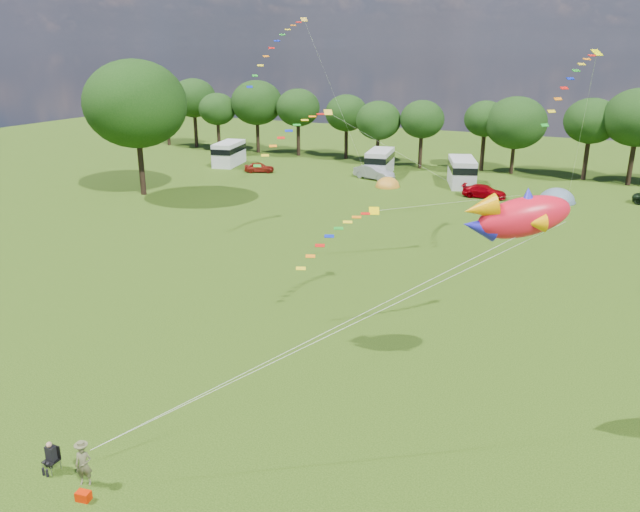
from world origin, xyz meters
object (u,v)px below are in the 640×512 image
at_px(campervan_a, 229,153).
at_px(campervan_c, 462,171).
at_px(kite_flyer, 84,465).
at_px(fish_kite, 515,217).
at_px(car_b, 374,172).
at_px(car_c, 484,191).
at_px(car_a, 259,167).
at_px(tent_greyblue, 556,202).
at_px(tent_orange, 387,187).
at_px(campervan_b, 380,161).
at_px(camp_chair, 51,453).
at_px(big_tree, 136,104).

distance_m(campervan_a, campervan_c, 29.43).
bearing_deg(kite_flyer, fish_kite, 13.79).
distance_m(car_b, car_c, 13.66).
xyz_separation_m(car_a, car_b, (13.75, 2.37, 0.20)).
distance_m(campervan_c, tent_greyblue, 10.84).
bearing_deg(car_b, tent_orange, -121.10).
xyz_separation_m(car_b, tent_orange, (2.81, -3.05, -0.77)).
bearing_deg(kite_flyer, car_c, 58.81).
height_order(car_a, fish_kite, fish_kite).
distance_m(car_b, campervan_b, 2.91).
relative_size(car_b, kite_flyer, 2.86).
relative_size(campervan_a, kite_flyer, 4.01).
xyz_separation_m(tent_orange, camp_chair, (5.73, -49.70, 0.70)).
bearing_deg(tent_greyblue, kite_flyer, -100.96).
bearing_deg(tent_orange, kite_flyer, -81.61).
xyz_separation_m(campervan_c, camp_chair, (-1.19, -53.87, -0.86)).
bearing_deg(car_b, kite_flyer, -152.87).
xyz_separation_m(car_c, kite_flyer, (-3.06, -49.30, 0.16)).
distance_m(car_a, car_c, 26.98).
bearing_deg(tent_greyblue, car_a, -179.55).
bearing_deg(car_a, tent_orange, -116.40).
xyz_separation_m(big_tree, campervan_b, (17.89, 20.28, -7.47)).
bearing_deg(tent_orange, tent_greyblue, 3.16).
bearing_deg(campervan_a, kite_flyer, -163.90).
height_order(car_c, campervan_a, campervan_a).
relative_size(car_c, campervan_c, 0.64).
xyz_separation_m(car_a, kite_flyer, (23.90, -50.41, 0.19)).
bearing_deg(big_tree, car_b, 43.76).
height_order(campervan_b, camp_chair, campervan_b).
distance_m(tent_orange, camp_chair, 50.04).
height_order(campervan_c, tent_greyblue, campervan_c).
distance_m(car_b, fish_kite, 48.28).
bearing_deg(tent_orange, campervan_a, 172.15).
xyz_separation_m(car_a, tent_greyblue, (33.71, 0.27, -0.58)).
height_order(car_c, campervan_c, campervan_c).
bearing_deg(car_b, big_tree, 150.00).
xyz_separation_m(tent_greyblue, fish_kite, (2.17, -40.10, 8.53)).
height_order(car_b, tent_greyblue, car_b).
relative_size(car_c, tent_greyblue, 1.07).
distance_m(campervan_a, kite_flyer, 60.67).
bearing_deg(fish_kite, campervan_b, 87.33).
xyz_separation_m(big_tree, car_a, (4.51, 15.12, -8.42)).
relative_size(tent_orange, fish_kite, 0.68).
distance_m(big_tree, campervan_b, 28.05).
bearing_deg(fish_kite, kite_flyer, -167.82).
bearing_deg(tent_greyblue, tent_orange, -176.84).
bearing_deg(campervan_a, car_b, -103.50).
bearing_deg(car_a, camp_chair, 179.82).
xyz_separation_m(car_c, campervan_b, (-13.58, 6.26, 0.91)).
height_order(big_tree, car_b, big_tree).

